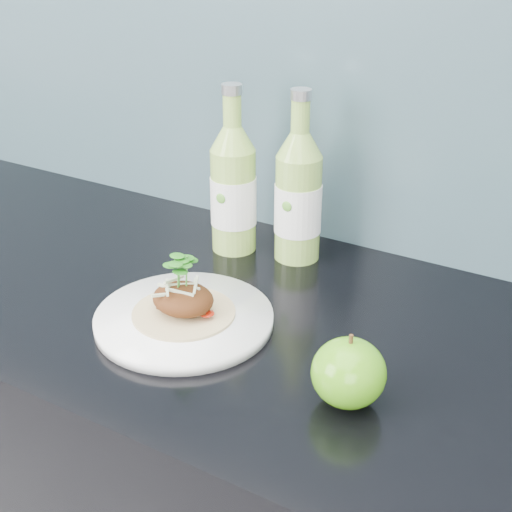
{
  "coord_description": "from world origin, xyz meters",
  "views": [
    {
      "loc": [
        0.49,
        0.95,
        1.43
      ],
      "look_at": [
        0.05,
        1.68,
        1.0
      ],
      "focal_mm": 50.0,
      "sensor_mm": 36.0,
      "label": 1
    }
  ],
  "objects_px": {
    "green_apple": "(349,373)",
    "cider_bottle_right": "(298,197)",
    "cider_bottle_left": "(233,190)",
    "dinner_plate": "(184,319)"
  },
  "relations": [
    {
      "from": "dinner_plate",
      "to": "cider_bottle_left",
      "type": "xyz_separation_m",
      "value": [
        -0.07,
        0.24,
        0.1
      ]
    },
    {
      "from": "green_apple",
      "to": "cider_bottle_left",
      "type": "bearing_deg",
      "value": 139.86
    },
    {
      "from": "dinner_plate",
      "to": "cider_bottle_left",
      "type": "bearing_deg",
      "value": 106.28
    },
    {
      "from": "dinner_plate",
      "to": "green_apple",
      "type": "xyz_separation_m",
      "value": [
        0.26,
        -0.04,
        0.03
      ]
    },
    {
      "from": "green_apple",
      "to": "cider_bottle_right",
      "type": "xyz_separation_m",
      "value": [
        -0.23,
        0.31,
        0.06
      ]
    },
    {
      "from": "green_apple",
      "to": "cider_bottle_left",
      "type": "xyz_separation_m",
      "value": [
        -0.33,
        0.28,
        0.06
      ]
    },
    {
      "from": "green_apple",
      "to": "cider_bottle_left",
      "type": "height_order",
      "value": "cider_bottle_left"
    },
    {
      "from": "green_apple",
      "to": "cider_bottle_right",
      "type": "bearing_deg",
      "value": 126.67
    },
    {
      "from": "cider_bottle_left",
      "to": "cider_bottle_right",
      "type": "height_order",
      "value": "same"
    },
    {
      "from": "cider_bottle_left",
      "to": "green_apple",
      "type": "bearing_deg",
      "value": -25.82
    }
  ]
}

